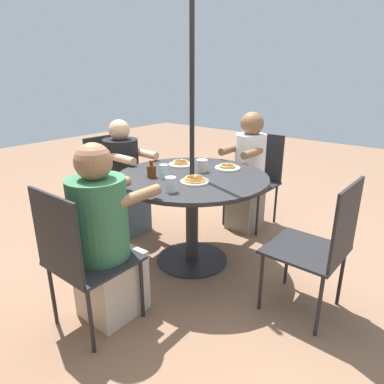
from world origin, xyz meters
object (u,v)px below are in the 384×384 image
patio_chair_east (256,174)px  patio_chair_west (79,254)px  diner_west (105,242)px  pancake_plate_b (228,167)px  patio_chair_north (322,243)px  drinking_glass_a (171,185)px  pancake_plate_c (195,180)px  coffee_cup (202,166)px  pancake_plate_a (181,164)px  patio_table (192,192)px  syrup_bottle (151,171)px  patio_chair_south (113,178)px  diner_south (125,183)px  drinking_glass_b (164,171)px  diner_east (248,175)px

patio_chair_east → patio_chair_west: same height
patio_chair_west → diner_west: (0.00, -0.18, 0.01)m
patio_chair_east → diner_west: size_ratio=0.81×
patio_chair_west → pancake_plate_b: (-0.09, -1.40, 0.25)m
patio_chair_north → diner_west: 1.35m
drinking_glass_a → pancake_plate_c: bearing=-89.5°
coffee_cup → drinking_glass_a: (-0.14, 0.53, 0.00)m
patio_chair_east → coffee_cup: patio_chair_east is taller
diner_west → pancake_plate_b: bearing=84.6°
pancake_plate_a → patio_chair_north: bearing=171.7°
patio_table → patio_chair_east: size_ratio=1.30×
pancake_plate_c → syrup_bottle: 0.36m
patio_chair_south → diner_west: bearing=51.6°
diner_south → pancake_plate_a: size_ratio=5.24×
pancake_plate_a → pancake_plate_b: (-0.38, -0.16, -0.00)m
diner_west → pancake_plate_c: (-0.12, -0.75, 0.24)m
patio_table → patio_chair_east: patio_chair_east is taller
patio_chair_north → patio_chair_west: bearing=135.9°
drinking_glass_b → syrup_bottle: bearing=30.3°
diner_east → diner_west: bearing=90.4°
diner_east → drinking_glass_b: 1.10m
patio_chair_east → pancake_plate_a: 0.96m
diner_south → pancake_plate_a: 0.67m
patio_chair_south → drinking_glass_a: bearing=72.2°
diner_east → pancake_plate_a: diner_east is taller
patio_table → drinking_glass_b: size_ratio=11.65×
diner_east → diner_south: bearing=44.0°
patio_table → pancake_plate_a: size_ratio=5.67×
patio_chair_west → pancake_plate_a: (0.29, -1.24, 0.25)m
patio_table → syrup_bottle: 0.37m
pancake_plate_c → diner_west: bearing=81.1°
diner_east → pancake_plate_b: 0.59m
patio_chair_east → coffee_cup: 0.97m
patio_chair_west → coffee_cup: size_ratio=9.26×
patio_table → diner_west: (-0.01, 0.88, -0.09)m
syrup_bottle → pancake_plate_a: bearing=-82.2°
patio_chair_south → drinking_glass_b: (-0.93, 0.22, 0.28)m
drinking_glass_a → diner_west: bearing=76.1°
patio_chair_east → diner_south: size_ratio=0.84×
pancake_plate_c → pancake_plate_b: bearing=-87.2°
patio_chair_east → pancake_plate_c: (-0.14, 1.19, 0.25)m
patio_chair_east → drinking_glass_a: patio_chair_east is taller
diner_south → coffee_cup: bearing=98.9°
pancake_plate_c → drinking_glass_a: size_ratio=2.05×
patio_chair_east → pancake_plate_a: patio_chair_east is taller
patio_chair_south → drinking_glass_a: (-1.19, 0.43, 0.28)m
patio_table → diner_east: size_ratio=1.03×
diner_west → drinking_glass_b: bearing=100.8°
patio_chair_north → pancake_plate_a: (1.33, -0.19, 0.25)m
pancake_plate_b → drinking_glass_a: 0.73m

